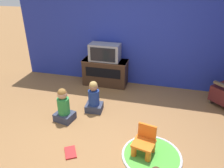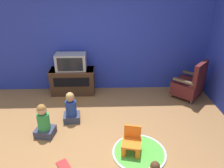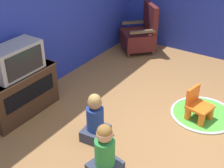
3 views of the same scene
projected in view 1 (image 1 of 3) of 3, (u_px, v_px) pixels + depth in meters
ground_plane at (112, 143)px, 3.61m from camera, size 30.00×30.00×0.00m
wall_back at (134, 26)px, 5.06m from camera, size 5.79×0.12×2.89m
tv_cabinet at (105, 72)px, 5.44m from camera, size 1.10×0.45×0.65m
television at (105, 52)px, 5.19m from camera, size 0.73×0.38×0.41m
yellow_kid_chair at (144, 144)px, 3.35m from camera, size 0.38×0.36×0.46m
play_mat at (152, 156)px, 3.36m from camera, size 0.93×0.93×0.04m
child_watching_left at (64, 107)px, 4.08m from camera, size 0.39×0.36×0.67m
child_watching_center at (94, 98)px, 4.38m from camera, size 0.36×0.32×0.66m
book at (70, 152)px, 3.41m from camera, size 0.28×0.31×0.02m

